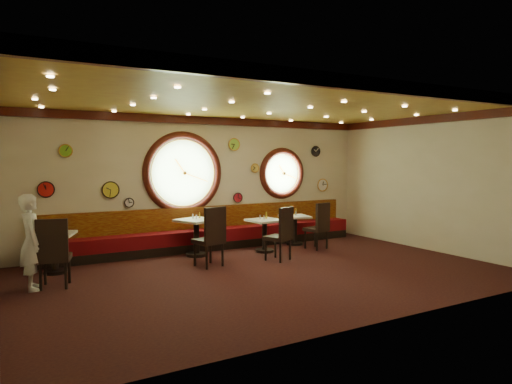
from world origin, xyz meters
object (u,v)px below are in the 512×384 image
table_b (196,233)px  chair_b (212,233)px  condiment_b_salt (193,216)px  chair_a (53,249)px  table_d (295,226)px  condiment_a_bottle (59,228)px  condiment_d_bottle (295,212)px  waiter (32,242)px  condiment_a_salt (47,231)px  condiment_b_pepper (196,217)px  condiment_c_bottle (266,215)px  condiment_d_salt (290,213)px  condiment_d_pepper (296,213)px  condiment_b_bottle (199,215)px  chair_d (319,223)px  table_c (265,231)px  table_a (55,248)px  condiment_c_salt (260,217)px  condiment_a_pepper (58,230)px  condiment_c_pepper (264,217)px  chair_c (282,230)px

table_b → chair_b: size_ratio=1.30×
condiment_b_salt → chair_a: bearing=-155.8°
table_d → condiment_a_bottle: condiment_a_bottle is taller
condiment_d_bottle → waiter: 6.33m
condiment_a_salt → condiment_b_pepper: 3.08m
condiment_c_bottle → condiment_b_pepper: bearing=169.2°
condiment_d_salt → table_d: bearing=-55.4°
condiment_a_bottle → chair_b: bearing=-22.6°
condiment_a_bottle → condiment_d_pepper: bearing=1.1°
chair_a → condiment_b_bottle: size_ratio=5.16×
chair_a → condiment_b_bottle: chair_a is taller
condiment_b_salt → chair_d: bearing=-15.8°
table_c → condiment_b_salt: bearing=164.6°
condiment_b_pepper → table_a: bearing=-176.8°
chair_d → condiment_c_salt: bearing=148.4°
table_a → condiment_d_pepper: (5.70, 0.21, 0.31)m
condiment_a_pepper → condiment_d_pepper: 5.65m
condiment_d_bottle → table_b: bearing=-176.7°
table_c → condiment_a_pepper: bearing=178.3°
condiment_c_salt → waiter: waiter is taller
condiment_b_pepper → chair_b: bearing=-97.2°
condiment_c_pepper → condiment_a_bottle: 4.42m
condiment_a_salt → condiment_c_pepper: condiment_a_salt is taller
condiment_d_pepper → condiment_b_salt: bearing=179.8°
chair_a → condiment_c_pepper: 4.72m
condiment_b_pepper → table_b: bearing=-114.7°
table_b → condiment_a_pepper: 2.91m
chair_b → chair_c: bearing=-21.6°
table_a → chair_c: 4.52m
table_d → condiment_c_salt: size_ratio=7.63×
condiment_a_bottle → condiment_c_salt: bearing=-3.3°
chair_b → condiment_d_salt: size_ratio=7.57×
table_c → condiment_a_salt: condiment_a_salt is taller
chair_b → chair_c: size_ratio=1.06×
chair_b → condiment_a_bottle: (-2.71, 1.13, 0.15)m
table_a → chair_c: bearing=-15.8°
condiment_d_pepper → condiment_d_bottle: 0.10m
table_a → condiment_c_bottle: 4.62m
condiment_c_salt → waiter: 4.96m
chair_c → condiment_b_salt: chair_c is taller
table_b → chair_a: bearing=-157.5°
condiment_c_salt → condiment_d_salt: (1.15, 0.43, -0.03)m
condiment_d_bottle → table_d: bearing=-130.6°
condiment_d_pepper → condiment_c_pepper: bearing=-160.4°
chair_a → condiment_a_salt: 1.16m
table_c → table_d: (1.14, 0.42, -0.02)m
condiment_a_pepper → condiment_b_salt: bearing=6.3°
table_b → condiment_c_bottle: (1.65, -0.29, 0.33)m
condiment_d_bottle → condiment_a_salt: bearing=-177.2°
condiment_a_salt → condiment_d_bottle: (5.87, 0.28, 0.01)m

